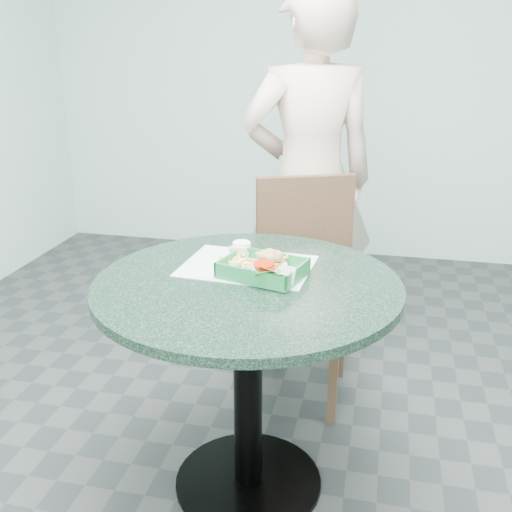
% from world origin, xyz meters
% --- Properties ---
extents(floor, '(4.00, 5.00, 0.02)m').
position_xyz_m(floor, '(0.00, 0.00, 0.00)').
color(floor, '#303335').
rests_on(floor, ground).
extents(wall_back, '(4.00, 0.04, 2.80)m').
position_xyz_m(wall_back, '(0.00, 2.50, 1.40)').
color(wall_back, silver).
rests_on(wall_back, ground).
extents(cafe_table, '(0.95, 0.95, 0.75)m').
position_xyz_m(cafe_table, '(0.00, 0.00, 0.58)').
color(cafe_table, black).
rests_on(cafe_table, floor).
extents(dining_chair, '(0.42, 0.42, 0.93)m').
position_xyz_m(dining_chair, '(0.07, 0.69, 0.53)').
color(dining_chair, '#472A1E').
rests_on(dining_chair, floor).
extents(diner_person, '(0.84, 0.72, 1.96)m').
position_xyz_m(diner_person, '(0.05, 0.99, 0.98)').
color(diner_person, beige).
rests_on(diner_person, floor).
extents(placemat, '(0.43, 0.34, 0.00)m').
position_xyz_m(placemat, '(-0.03, 0.12, 0.75)').
color(placemat, silver).
rests_on(placemat, cafe_table).
extents(food_basket, '(0.25, 0.18, 0.05)m').
position_xyz_m(food_basket, '(0.04, 0.05, 0.77)').
color(food_basket, '#1C783C').
rests_on(food_basket, placemat).
extents(crab_sandwich, '(0.11, 0.11, 0.07)m').
position_xyz_m(crab_sandwich, '(0.05, 0.07, 0.80)').
color(crab_sandwich, '#ECC77D').
rests_on(crab_sandwich, food_basket).
extents(fries_pile, '(0.13, 0.13, 0.04)m').
position_xyz_m(fries_pile, '(-0.07, 0.07, 0.79)').
color(fries_pile, '#F1D177').
rests_on(fries_pile, food_basket).
extents(sauce_ramekin, '(0.06, 0.06, 0.03)m').
position_xyz_m(sauce_ramekin, '(-0.09, 0.14, 0.80)').
color(sauce_ramekin, white).
rests_on(sauce_ramekin, food_basket).
extents(garnish_cup, '(0.11, 0.11, 0.04)m').
position_xyz_m(garnish_cup, '(0.07, -0.00, 0.79)').
color(garnish_cup, white).
rests_on(garnish_cup, food_basket).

